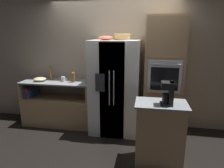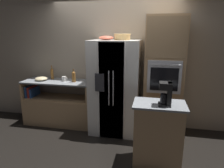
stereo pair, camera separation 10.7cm
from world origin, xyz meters
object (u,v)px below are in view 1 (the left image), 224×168
at_px(wicker_basket, 122,37).
at_px(mug, 63,79).
at_px(bottle_tall, 73,76).
at_px(mixing_bowl, 40,79).
at_px(coffee_maker, 168,93).
at_px(bottle_short, 51,74).
at_px(fruit_bowl, 106,38).
at_px(wall_oven, 163,78).
at_px(refrigerator, 115,87).

bearing_deg(wicker_basket, mug, 178.45).
xyz_separation_m(bottle_tall, mixing_bowl, (-0.71, -0.02, -0.08)).
distance_m(mug, coffee_maker, 2.24).
bearing_deg(bottle_tall, mug, 175.79).
bearing_deg(bottle_short, mug, -20.40).
xyz_separation_m(bottle_tall, coffee_maker, (1.74, -1.05, 0.07)).
xyz_separation_m(wicker_basket, fruit_bowl, (-0.29, -0.04, -0.02)).
height_order(bottle_tall, coffee_maker, coffee_maker).
relative_size(wall_oven, fruit_bowl, 8.23).
distance_m(mixing_bowl, coffee_maker, 2.67).
bearing_deg(refrigerator, wicker_basket, 26.03).
height_order(refrigerator, wicker_basket, wicker_basket).
distance_m(fruit_bowl, bottle_tall, 1.02).
distance_m(mug, mixing_bowl, 0.50).
relative_size(wicker_basket, mug, 2.56).
bearing_deg(wicker_basket, coffee_maker, -53.57).
height_order(bottle_short, coffee_maker, coffee_maker).
height_order(wicker_basket, bottle_tall, wicker_basket).
height_order(refrigerator, mug, refrigerator).
bearing_deg(wicker_basket, mixing_bowl, -179.87).
height_order(wall_oven, mug, wall_oven).
distance_m(refrigerator, fruit_bowl, 0.94).
distance_m(wicker_basket, bottle_tall, 1.25).
relative_size(wicker_basket, bottle_short, 1.02).
bearing_deg(fruit_bowl, mixing_bowl, 178.44).
distance_m(wicker_basket, fruit_bowl, 0.30).
bearing_deg(wicker_basket, bottle_tall, 179.04).
height_order(wall_oven, wicker_basket, wall_oven).
bearing_deg(bottle_short, refrigerator, -8.56).
xyz_separation_m(wall_oven, mug, (-1.96, 0.04, -0.11)).
distance_m(fruit_bowl, coffee_maker, 1.60).
bearing_deg(mug, bottle_tall, -4.21).
bearing_deg(wall_oven, mug, 178.73).
height_order(refrigerator, coffee_maker, refrigerator).
bearing_deg(wall_oven, bottle_short, 175.87).
relative_size(mug, coffee_maker, 0.37).
xyz_separation_m(bottle_tall, bottle_short, (-0.54, 0.14, 0.01)).
distance_m(wall_oven, coffee_maker, 1.02).
distance_m(wicker_basket, mixing_bowl, 1.90).
relative_size(mixing_bowl, coffee_maker, 0.79).
bearing_deg(coffee_maker, wicker_basket, 126.43).
relative_size(wall_oven, mixing_bowl, 8.71).
height_order(bottle_short, mug, bottle_short).
bearing_deg(coffee_maker, bottle_short, 152.56).
bearing_deg(mixing_bowl, bottle_short, 42.91).
bearing_deg(mixing_bowl, fruit_bowl, -1.56).
bearing_deg(wall_oven, mixing_bowl, 179.84).
bearing_deg(wicker_basket, refrigerator, -153.97).
distance_m(fruit_bowl, mug, 1.23).
height_order(wall_oven, mixing_bowl, wall_oven).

